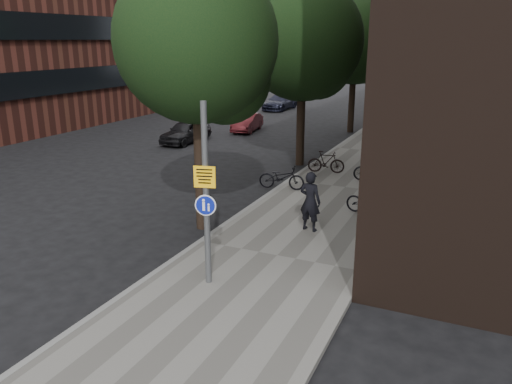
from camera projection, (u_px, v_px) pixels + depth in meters
The scene contains 15 objects.
ground at pixel (202, 322), 9.82m from camera, with size 120.00×120.00×0.00m, color black.
sidewalk at pixel (345, 189), 18.41m from camera, with size 4.50×60.00×0.12m, color slate.
curb_edge at pixel (288, 182), 19.29m from camera, with size 0.15×60.00×0.13m, color slate.
street_tree_near at pixel (202, 48), 13.36m from camera, with size 4.40×4.40×7.50m.
street_tree_mid at pixel (305, 45), 20.76m from camera, with size 5.00×5.00×7.80m.
street_tree_far at pixel (357, 43), 28.59m from camera, with size 5.00×5.00×7.80m.
signpost at pixel (206, 195), 10.62m from camera, with size 0.46×0.15×4.03m.
pedestrian at pixel (310, 201), 14.01m from camera, with size 0.63×0.41×1.72m, color black.
parked_bike_facade_near at pixel (371, 202), 15.37m from camera, with size 0.56×1.59×0.84m, color black.
parked_bike_facade_far at pixel (373, 170), 19.08m from camera, with size 0.42×1.47×0.88m, color black.
parked_bike_curb_near at pixel (282, 177), 18.02m from camera, with size 0.58×1.66×0.87m, color black.
parked_bike_curb_far at pixel (326, 162), 20.25m from camera, with size 0.42×1.49×0.90m, color black.
parked_car_near at pixel (186, 132), 26.70m from camera, with size 1.41×3.49×1.19m, color black.
parked_car_mid at pixel (247, 122), 30.06m from camera, with size 1.12×3.22×1.06m, color #58191E.
parked_car_far at pixel (280, 102), 39.36m from camera, with size 1.68×4.13×1.20m, color black.
Camera 1 is at (4.55, -7.41, 5.34)m, focal length 35.00 mm.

